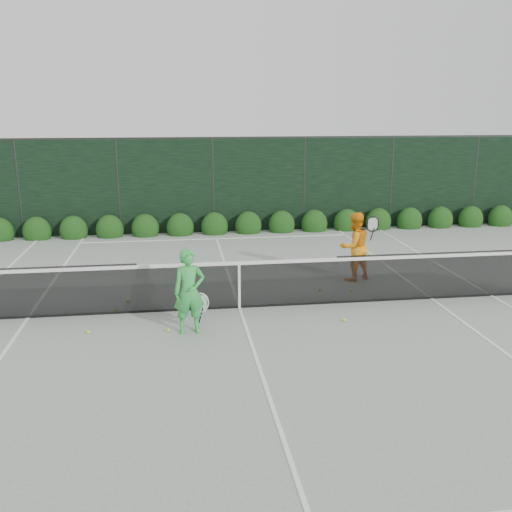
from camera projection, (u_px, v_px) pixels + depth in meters
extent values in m
plane|color=gray|center=(239.00, 308.00, 11.57)|extent=(80.00, 80.00, 0.00)
cube|color=black|center=(21.00, 293.00, 10.87)|extent=(4.40, 0.01, 1.02)
cube|color=black|center=(239.00, 285.00, 11.45)|extent=(4.00, 0.01, 0.96)
cube|color=black|center=(437.00, 276.00, 12.01)|extent=(4.40, 0.01, 1.02)
cube|color=white|center=(239.00, 263.00, 11.33)|extent=(12.80, 0.03, 0.07)
cube|color=black|center=(239.00, 307.00, 11.57)|extent=(12.80, 0.02, 0.04)
cube|color=white|center=(239.00, 286.00, 11.46)|extent=(0.05, 0.03, 0.91)
imported|color=green|center=(189.00, 292.00, 10.14)|extent=(0.61, 0.44, 1.54)
torus|color=silver|center=(201.00, 303.00, 10.32)|extent=(0.30, 0.04, 0.30)
cylinder|color=black|center=(201.00, 315.00, 10.38)|extent=(0.10, 0.03, 0.30)
imported|color=orange|center=(354.00, 246.00, 13.29)|extent=(0.94, 0.84, 1.61)
torus|color=black|center=(373.00, 224.00, 13.00)|extent=(0.30, 0.03, 0.30)
cylinder|color=black|center=(372.00, 234.00, 13.06)|extent=(0.10, 0.03, 0.30)
cube|color=white|center=(491.00, 296.00, 12.31)|extent=(0.06, 23.77, 0.01)
cube|color=white|center=(28.00, 318.00, 11.01)|extent=(0.06, 23.77, 0.01)
cube|color=white|center=(431.00, 298.00, 12.13)|extent=(0.06, 23.77, 0.01)
cube|color=white|center=(206.00, 209.00, 22.96)|extent=(11.03, 0.06, 0.01)
cube|color=white|center=(216.00, 239.00, 17.70)|extent=(8.23, 0.06, 0.01)
cube|color=white|center=(239.00, 308.00, 11.57)|extent=(0.06, 12.80, 0.01)
cube|color=black|center=(213.00, 186.00, 18.38)|extent=(32.00, 0.06, 3.00)
cube|color=#262826|center=(212.00, 138.00, 18.00)|extent=(32.00, 0.06, 0.06)
cylinder|color=#262826|center=(19.00, 190.00, 17.57)|extent=(0.08, 0.08, 3.00)
cylinder|color=#262826|center=(118.00, 188.00, 17.98)|extent=(0.08, 0.08, 3.00)
cylinder|color=#262826|center=(213.00, 186.00, 18.38)|extent=(0.08, 0.08, 3.00)
cylinder|color=#262826|center=(304.00, 184.00, 18.79)|extent=(0.08, 0.08, 3.00)
cylinder|color=#262826|center=(391.00, 183.00, 19.20)|extent=(0.08, 0.08, 3.00)
cylinder|color=#262826|center=(474.00, 181.00, 19.60)|extent=(0.08, 0.08, 3.00)
ellipsoid|color=#13370F|center=(0.00, 233.00, 17.47)|extent=(0.86, 0.65, 0.94)
ellipsoid|color=#13370F|center=(37.00, 232.00, 17.62)|extent=(0.86, 0.65, 0.94)
ellipsoid|color=#13370F|center=(74.00, 231.00, 17.77)|extent=(0.86, 0.65, 0.94)
ellipsoid|color=#13370F|center=(110.00, 230.00, 17.92)|extent=(0.86, 0.65, 0.94)
ellipsoid|color=#13370F|center=(145.00, 229.00, 18.07)|extent=(0.86, 0.65, 0.94)
ellipsoid|color=#13370F|center=(180.00, 228.00, 18.22)|extent=(0.86, 0.65, 0.94)
ellipsoid|color=#13370F|center=(215.00, 227.00, 18.36)|extent=(0.86, 0.65, 0.94)
ellipsoid|color=#13370F|center=(248.00, 226.00, 18.51)|extent=(0.86, 0.65, 0.94)
ellipsoid|color=#13370F|center=(282.00, 225.00, 18.66)|extent=(0.86, 0.65, 0.94)
ellipsoid|color=#13370F|center=(314.00, 224.00, 18.81)|extent=(0.86, 0.65, 0.94)
ellipsoid|color=#13370F|center=(347.00, 223.00, 18.96)|extent=(0.86, 0.65, 0.94)
ellipsoid|color=#13370F|center=(378.00, 222.00, 19.11)|extent=(0.86, 0.65, 0.94)
ellipsoid|color=#13370F|center=(410.00, 221.00, 19.26)|extent=(0.86, 0.65, 0.94)
ellipsoid|color=#13370F|center=(440.00, 220.00, 19.41)|extent=(0.86, 0.65, 0.94)
ellipsoid|color=#13370F|center=(471.00, 219.00, 19.56)|extent=(0.86, 0.65, 0.94)
ellipsoid|color=#13370F|center=(500.00, 219.00, 19.71)|extent=(0.86, 0.65, 0.94)
sphere|color=#C8E232|center=(168.00, 330.00, 10.32)|extent=(0.07, 0.07, 0.07)
sphere|color=#C8E232|center=(351.00, 291.00, 12.57)|extent=(0.07, 0.07, 0.07)
sphere|color=#C8E232|center=(320.00, 290.00, 12.61)|extent=(0.07, 0.07, 0.07)
sphere|color=#C8E232|center=(116.00, 311.00, 11.31)|extent=(0.07, 0.07, 0.07)
sphere|color=#C8E232|center=(88.00, 332.00, 10.23)|extent=(0.07, 0.07, 0.07)
sphere|color=#C8E232|center=(128.00, 301.00, 11.89)|extent=(0.07, 0.07, 0.07)
sphere|color=#C8E232|center=(344.00, 320.00, 10.82)|extent=(0.07, 0.07, 0.07)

